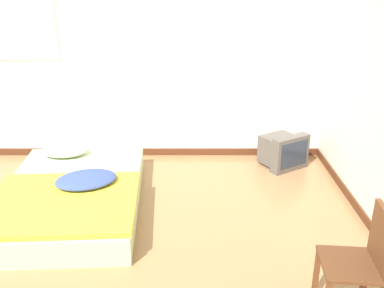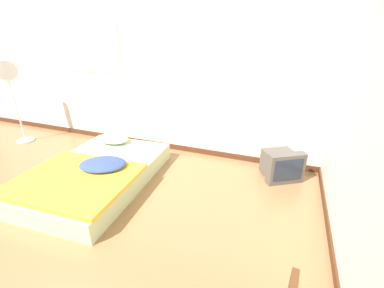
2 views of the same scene
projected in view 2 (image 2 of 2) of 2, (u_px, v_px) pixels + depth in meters
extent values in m
plane|color=#997047|center=(8.00, 240.00, 2.55)|extent=(20.00, 20.00, 0.00)
cube|color=silver|center=(137.00, 71.00, 4.25)|extent=(8.40, 0.06, 2.60)
cube|color=#562D19|center=(141.00, 142.00, 4.72)|extent=(8.40, 0.02, 0.09)
cube|color=silver|center=(91.00, 48.00, 4.35)|extent=(1.15, 0.01, 0.81)
cube|color=white|center=(91.00, 48.00, 4.34)|extent=(1.08, 0.01, 0.74)
cube|color=beige|center=(97.00, 174.00, 3.49)|extent=(1.44, 2.08, 0.24)
ellipsoid|color=silver|center=(113.00, 139.00, 4.16)|extent=(0.54, 0.37, 0.14)
cube|color=yellow|center=(75.00, 179.00, 3.09)|extent=(1.42, 1.24, 0.05)
ellipsoid|color=#384C93|center=(103.00, 164.00, 3.31)|extent=(0.71, 0.62, 0.11)
cube|color=#56514C|center=(278.00, 162.00, 3.64)|extent=(0.51, 0.47, 0.34)
cube|color=#56514C|center=(286.00, 169.00, 3.44)|extent=(0.49, 0.37, 0.43)
cube|color=#283342|center=(289.00, 170.00, 3.38)|extent=(0.35, 0.22, 0.31)
cylinder|color=silver|center=(26.00, 140.00, 4.86)|extent=(0.30, 0.30, 0.02)
cylinder|color=silver|center=(17.00, 111.00, 4.63)|extent=(0.03, 0.03, 1.13)
cylinder|color=silver|center=(6.00, 70.00, 4.34)|extent=(0.24, 0.34, 0.33)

